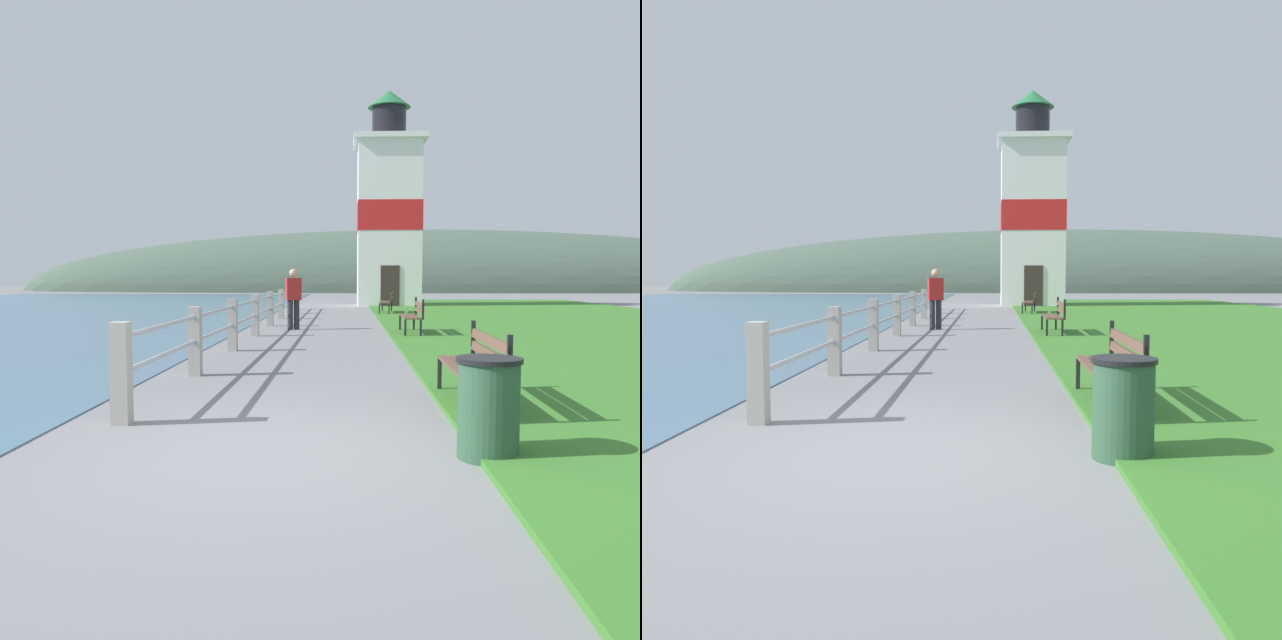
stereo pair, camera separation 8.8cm
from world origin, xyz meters
The scene contains 10 objects.
ground_plane centered at (0.00, 0.00, 0.00)m, with size 160.00×160.00×0.00m, color slate.
grass_verge centered at (7.73, 13.32, 0.03)m, with size 12.00×39.96×0.06m.
seawall_railing centered at (-1.63, 11.82, 0.59)m, with size 0.18×21.82×1.04m.
park_bench_near centered at (2.11, 1.86, 0.54)m, with size 0.50×1.96×0.94m.
park_bench_midway centered at (2.36, 10.75, 0.54)m, with size 0.49×1.76×0.94m.
park_bench_far centered at (2.29, 19.57, 0.54)m, with size 0.69×1.83×0.94m.
lighthouse centered at (2.74, 26.42, 4.64)m, with size 3.53×3.53×10.65m.
person_strolling centered at (-0.83, 12.20, 0.92)m, with size 0.47×0.35×1.70m.
trash_bin centered at (1.83, -0.05, 0.42)m, with size 0.54×0.54×0.84m.
distant_hillside centered at (8.00, 56.64, 0.00)m, with size 80.00×16.00×12.00m.
Camera 1 is at (0.66, -5.17, 1.51)m, focal length 35.00 mm.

